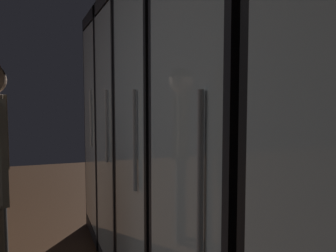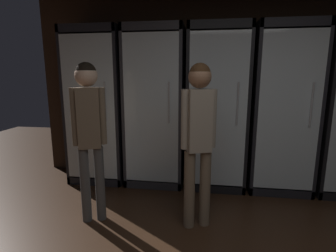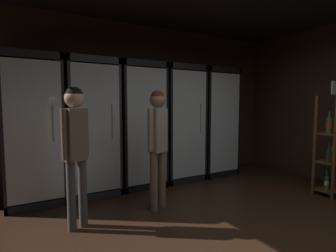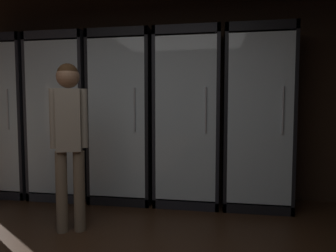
{
  "view_description": "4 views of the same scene",
  "coord_description": "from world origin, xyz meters",
  "px_view_note": "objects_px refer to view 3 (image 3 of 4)",
  "views": [
    {
      "loc": [
        1.67,
        1.93,
        1.4
      ],
      "look_at": [
        0.09,
        2.46,
        1.25
      ],
      "focal_mm": 42.08,
      "sensor_mm": 36.0,
      "label": 1
    },
    {
      "loc": [
        -0.57,
        -0.7,
        1.48
      ],
      "look_at": [
        -1.02,
        2.4,
        0.86
      ],
      "focal_mm": 27.48,
      "sensor_mm": 36.0,
      "label": 2
    },
    {
      "loc": [
        -2.24,
        -1.44,
        1.42
      ],
      "look_at": [
        0.11,
        2.69,
        1.01
      ],
      "focal_mm": 28.51,
      "sensor_mm": 36.0,
      "label": 3
    },
    {
      "loc": [
        0.73,
        -0.88,
        1.2
      ],
      "look_at": [
        0.21,
        2.29,
        0.98
      ],
      "focal_mm": 31.4,
      "sensor_mm": 36.0,
      "label": 4
    }
  ],
  "objects_px": {
    "cooler_center": "(139,126)",
    "shopper_far": "(75,139)",
    "cooler_far_right": "(214,123)",
    "cooler_right": "(180,125)",
    "cooler_far_left": "(33,131)",
    "cooler_left": "(91,129)",
    "shopper_near": "(158,137)"
  },
  "relations": [
    {
      "from": "shopper_far",
      "to": "cooler_center",
      "type": "bearing_deg",
      "value": 41.72
    },
    {
      "from": "cooler_left",
      "to": "cooler_center",
      "type": "bearing_deg",
      "value": 0.02
    },
    {
      "from": "cooler_far_left",
      "to": "cooler_center",
      "type": "relative_size",
      "value": 1.0
    },
    {
      "from": "cooler_left",
      "to": "shopper_far",
      "type": "bearing_deg",
      "value": -111.73
    },
    {
      "from": "shopper_near",
      "to": "cooler_center",
      "type": "bearing_deg",
      "value": 79.3
    },
    {
      "from": "cooler_center",
      "to": "shopper_near",
      "type": "xyz_separation_m",
      "value": [
        -0.2,
        -1.07,
        -0.05
      ]
    },
    {
      "from": "cooler_center",
      "to": "cooler_right",
      "type": "distance_m",
      "value": 0.81
    },
    {
      "from": "cooler_center",
      "to": "shopper_near",
      "type": "relative_size",
      "value": 1.32
    },
    {
      "from": "cooler_left",
      "to": "shopper_far",
      "type": "xyz_separation_m",
      "value": [
        -0.45,
        -1.12,
        -0.0
      ]
    },
    {
      "from": "cooler_center",
      "to": "shopper_far",
      "type": "distance_m",
      "value": 1.68
    },
    {
      "from": "shopper_far",
      "to": "cooler_far_right",
      "type": "bearing_deg",
      "value": 21.26
    },
    {
      "from": "shopper_near",
      "to": "shopper_far",
      "type": "relative_size",
      "value": 0.99
    },
    {
      "from": "cooler_far_right",
      "to": "shopper_far",
      "type": "relative_size",
      "value": 1.31
    },
    {
      "from": "cooler_far_right",
      "to": "cooler_right",
      "type": "bearing_deg",
      "value": 179.94
    },
    {
      "from": "cooler_right",
      "to": "shopper_near",
      "type": "relative_size",
      "value": 1.32
    },
    {
      "from": "cooler_far_left",
      "to": "cooler_right",
      "type": "bearing_deg",
      "value": 0.01
    },
    {
      "from": "cooler_center",
      "to": "shopper_far",
      "type": "xyz_separation_m",
      "value": [
        -1.26,
        -1.12,
        -0.01
      ]
    },
    {
      "from": "cooler_far_left",
      "to": "cooler_center",
      "type": "height_order",
      "value": "same"
    },
    {
      "from": "cooler_right",
      "to": "cooler_far_right",
      "type": "height_order",
      "value": "same"
    },
    {
      "from": "cooler_far_left",
      "to": "cooler_left",
      "type": "relative_size",
      "value": 1.0
    },
    {
      "from": "cooler_right",
      "to": "shopper_near",
      "type": "bearing_deg",
      "value": -133.47
    },
    {
      "from": "cooler_far_left",
      "to": "cooler_center",
      "type": "bearing_deg",
      "value": 0.02
    },
    {
      "from": "cooler_far_right",
      "to": "shopper_far",
      "type": "distance_m",
      "value": 3.09
    },
    {
      "from": "cooler_left",
      "to": "shopper_near",
      "type": "distance_m",
      "value": 1.23
    },
    {
      "from": "cooler_left",
      "to": "cooler_right",
      "type": "relative_size",
      "value": 1.0
    },
    {
      "from": "shopper_near",
      "to": "cooler_left",
      "type": "bearing_deg",
      "value": 119.69
    },
    {
      "from": "cooler_center",
      "to": "cooler_right",
      "type": "bearing_deg",
      "value": 0.01
    },
    {
      "from": "cooler_left",
      "to": "cooler_far_right",
      "type": "distance_m",
      "value": 2.43
    },
    {
      "from": "cooler_center",
      "to": "cooler_far_left",
      "type": "bearing_deg",
      "value": -179.98
    },
    {
      "from": "cooler_right",
      "to": "shopper_far",
      "type": "relative_size",
      "value": 1.31
    },
    {
      "from": "cooler_left",
      "to": "shopper_far",
      "type": "distance_m",
      "value": 1.21
    },
    {
      "from": "cooler_far_left",
      "to": "cooler_left",
      "type": "bearing_deg",
      "value": 0.01
    }
  ]
}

